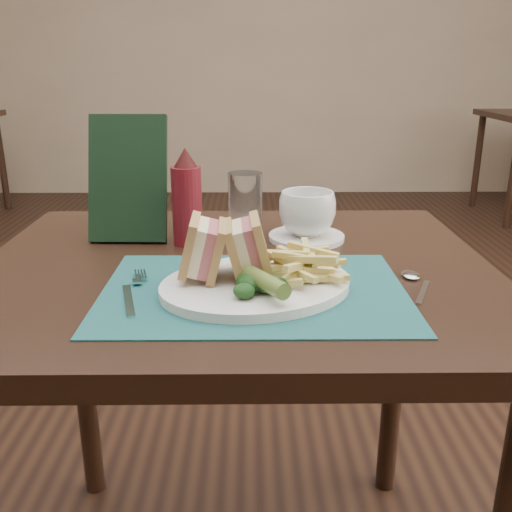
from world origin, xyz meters
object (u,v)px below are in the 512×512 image
Objects in this scene: saucer at (306,237)px; coffee_cup at (307,213)px; plate at (256,285)px; drinking_glass at (245,205)px; sandwich_half_a at (190,248)px; ketchup_bottle at (187,197)px; check_presenter at (128,179)px; sandwich_half_b at (234,247)px; table_main at (237,443)px; placemat at (254,290)px.

coffee_cup is at bearing 0.00° from saucer.
drinking_glass is (-0.02, 0.29, 0.06)m from plate.
sandwich_half_a is 0.33m from saucer.
plate is 1.61× the size of ketchup_bottle.
plate is at bearing -47.55° from check_presenter.
coffee_cup is 0.60× the size of ketchup_bottle.
sandwich_half_a is 0.62× the size of saucer.
sandwich_half_a reaches higher than coffee_cup.
sandwich_half_b is 0.83× the size of coffee_cup.
coffee_cup is (0.21, 0.25, -0.01)m from sandwich_half_a.
table_main is 6.92× the size of drinking_glass.
saucer is at bearing 5.97° from ketchup_bottle.
plate is 0.30m from drinking_glass.
sandwich_half_a is 0.38× the size of check_presenter.
sandwich_half_b is at bearing -118.85° from saucer.
table_main is at bearing 89.18° from sandwich_half_b.
placemat is 4.99× the size of sandwich_half_a.
check_presenter is (-0.14, 0.27, 0.06)m from sandwich_half_a.
plate is 2.70× the size of coffee_cup.
sandwich_half_a is at bearing -179.67° from sandwich_half_b.
coffee_cup reaches higher than saucer.
sandwich_half_a is at bearing -120.45° from table_main.
sandwich_half_a is (-0.10, 0.02, 0.06)m from placemat.
saucer is 1.15× the size of drinking_glass.
drinking_glass reaches higher than saucer.
drinking_glass is 0.12m from ketchup_bottle.
plate is 0.39m from check_presenter.
ketchup_bottle is (-0.11, -0.05, 0.03)m from drinking_glass.
sandwich_half_b is at bearing -118.85° from coffee_cup.
placemat is 1.55× the size of plate.
check_presenter is (-0.25, 0.29, 0.11)m from plate.
placemat reaches higher than table_main.
check_presenter reaches higher than sandwich_half_a.
plate is 3.21× the size of sandwich_half_a.
coffee_cup is at bearing 68.47° from placemat.
ketchup_bottle is at bearing 96.12° from plate.
sandwich_half_b is 0.62× the size of saucer.
sandwich_half_a reaches higher than table_main.
sandwich_half_b is (0.07, 0.00, -0.00)m from sandwich_half_a.
saucer is 0.25m from ketchup_bottle.
plate is at bearing -73.79° from table_main.
plate is (0.00, 0.00, 0.01)m from placemat.
table_main is 0.47m from coffee_cup.
sandwich_half_b is 0.50× the size of ketchup_bottle.
plate is 0.29m from ketchup_bottle.
placemat is 0.29m from saucer.
coffee_cup is at bearing -1.04° from check_presenter.
ketchup_bottle reaches higher than drinking_glass.
sandwich_half_a is 0.23m from ketchup_bottle.
check_presenter is at bearing 130.28° from placemat.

